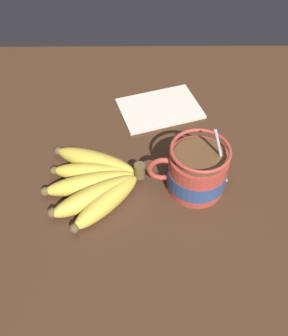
{
  "coord_description": "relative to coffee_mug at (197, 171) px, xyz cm",
  "views": [
    {
      "loc": [
        0.81,
        38.64,
        55.52
      ],
      "look_at": [
        0.51,
        -4.24,
        6.78
      ],
      "focal_mm": 40.0,
      "sensor_mm": 36.0,
      "label": 1
    }
  ],
  "objects": [
    {
      "name": "coffee_mug",
      "position": [
        0.0,
        0.0,
        0.0
      ],
      "size": [
        14.35,
        10.33,
        13.76
      ],
      "color": "#B23D33",
      "rests_on": "table"
    },
    {
      "name": "napkin",
      "position": [
        5.51,
        -21.47,
        -3.8
      ],
      "size": [
        19.81,
        16.55,
        0.6
      ],
      "color": "beige",
      "rests_on": "table"
    },
    {
      "name": "table",
      "position": [
        8.59,
        3.53,
        -5.39
      ],
      "size": [
        101.88,
        101.88,
        2.57
      ],
      "color": "#422819",
      "rests_on": "ground"
    },
    {
      "name": "banana_bunch",
      "position": [
        17.62,
        0.4,
        -2.25
      ],
      "size": [
        18.18,
        20.07,
        4.19
      ],
      "color": "brown",
      "rests_on": "table"
    }
  ]
}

